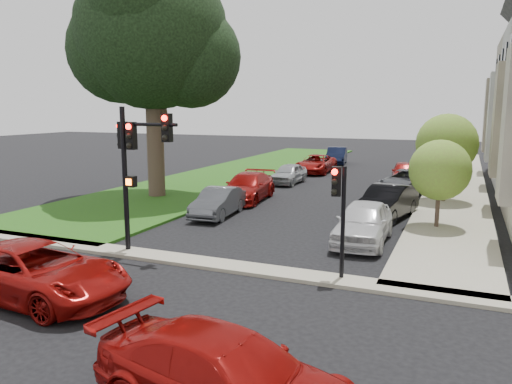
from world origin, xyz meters
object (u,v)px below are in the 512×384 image
at_px(traffic_signal_main, 134,154).
at_px(car_parked_6, 247,187).
at_px(eucalyptus, 151,33).
at_px(car_parked_1, 387,202).
at_px(car_parked_0, 363,222).
at_px(car_cross_near, 35,271).
at_px(small_tree_a, 440,170).
at_px(car_parked_7, 289,174).
at_px(car_parked_2, 406,182).
at_px(small_tree_b, 447,144).
at_px(car_parked_5, 218,202).
at_px(car_cross_far, 228,378).
at_px(car_parked_3, 405,173).
at_px(car_parked_9, 337,156).
at_px(small_tree_c, 451,141).
at_px(traffic_signal_secondary, 339,202).
at_px(car_parked_8, 316,164).

relative_size(traffic_signal_main, car_parked_6, 0.99).
distance_m(eucalyptus, car_parked_1, 15.50).
bearing_deg(car_parked_0, car_cross_near, -129.45).
relative_size(small_tree_a, car_parked_1, 0.81).
height_order(car_cross_near, car_parked_7, car_cross_near).
bearing_deg(car_cross_near, car_parked_7, 4.14).
bearing_deg(car_parked_2, car_parked_7, -174.80).
xyz_separation_m(small_tree_b, car_parked_5, (-9.72, -7.72, -2.52)).
bearing_deg(car_parked_1, car_cross_far, -79.77).
height_order(car_parked_3, car_parked_5, car_parked_3).
relative_size(car_parked_3, car_parked_9, 0.94).
xyz_separation_m(eucalyptus, car_parked_9, (5.59, 20.42, -8.33)).
relative_size(car_parked_6, car_parked_7, 1.30).
height_order(car_parked_1, car_parked_3, car_parked_1).
distance_m(small_tree_a, car_parked_1, 3.12).
height_order(car_parked_3, car_parked_9, car_parked_9).
xyz_separation_m(car_parked_0, car_parked_9, (-7.26, 25.59, -0.03)).
bearing_deg(car_parked_7, car_cross_far, -71.90).
bearing_deg(car_parked_1, small_tree_a, -17.83).
distance_m(small_tree_a, small_tree_b, 6.40).
bearing_deg(small_tree_a, car_parked_5, -172.06).
bearing_deg(car_parked_3, car_cross_far, -96.46).
height_order(small_tree_c, traffic_signal_secondary, small_tree_c).
xyz_separation_m(small_tree_b, car_parked_2, (-2.20, 2.38, -2.48)).
xyz_separation_m(small_tree_c, car_parked_0, (-2.48, -17.41, -2.08)).
height_order(small_tree_c, car_cross_far, small_tree_c).
xyz_separation_m(traffic_signal_main, car_parked_8, (-0.24, 23.60, -2.85)).
relative_size(car_cross_far, car_parked_2, 0.97).
xyz_separation_m(eucalyptus, car_cross_far, (12.87, -17.02, -8.37)).
bearing_deg(car_parked_6, car_parked_5, -90.46).
bearing_deg(traffic_signal_main, traffic_signal_secondary, -0.32).
bearing_deg(car_parked_2, car_cross_far, -78.97).
relative_size(car_cross_far, car_parked_6, 0.95).
bearing_deg(traffic_signal_main, car_parked_0, 32.26).
height_order(eucalyptus, car_cross_near, eucalyptus).
xyz_separation_m(small_tree_a, car_parked_6, (-10.08, 2.89, -1.77)).
distance_m(small_tree_c, car_cross_far, 29.44).
relative_size(car_parked_8, car_parked_9, 1.10).
distance_m(car_parked_5, car_parked_6, 4.26).
bearing_deg(car_parked_6, traffic_signal_secondary, -59.73).
distance_m(car_parked_6, car_parked_7, 6.73).
bearing_deg(traffic_signal_secondary, eucalyptus, 143.18).
xyz_separation_m(traffic_signal_secondary, car_parked_9, (-7.37, 30.12, -1.64)).
bearing_deg(car_parked_2, car_parked_9, 130.90).
bearing_deg(car_cross_far, car_parked_5, 36.98).
distance_m(small_tree_a, car_parked_0, 4.54).
relative_size(small_tree_b, car_parked_2, 0.93).
distance_m(car_parked_1, car_parked_8, 16.35).
distance_m(small_tree_a, car_parked_3, 13.17).
xyz_separation_m(car_cross_far, car_parked_0, (-0.02, 11.85, 0.07)).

